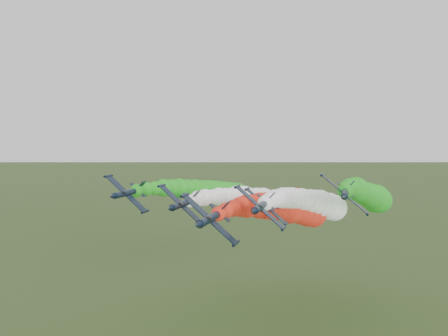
{
  "coord_description": "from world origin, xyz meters",
  "views": [
    {
      "loc": [
        25.11,
        -82.14,
        54.47
      ],
      "look_at": [
        1.63,
        -3.19,
        48.86
      ],
      "focal_mm": 35.0,
      "sensor_mm": 36.0,
      "label": 1
    }
  ],
  "objects_px": {
    "jet_outer_right": "(368,195)",
    "jet_outer_left": "(224,195)",
    "jet_trail": "(315,203)",
    "jet_inner_left": "(266,202)",
    "jet_lead": "(290,210)",
    "jet_inner_right": "(317,204)"
  },
  "relations": [
    {
      "from": "jet_inner_left",
      "to": "jet_trail",
      "type": "relative_size",
      "value": 1.0
    },
    {
      "from": "jet_outer_left",
      "to": "jet_lead",
      "type": "bearing_deg",
      "value": -38.2
    },
    {
      "from": "jet_lead",
      "to": "jet_inner_left",
      "type": "bearing_deg",
      "value": 120.52
    },
    {
      "from": "jet_inner_left",
      "to": "jet_outer_left",
      "type": "height_order",
      "value": "jet_outer_left"
    },
    {
      "from": "jet_outer_right",
      "to": "jet_inner_left",
      "type": "bearing_deg",
      "value": -167.14
    },
    {
      "from": "jet_lead",
      "to": "jet_trail",
      "type": "xyz_separation_m",
      "value": [
        4.11,
        28.55,
        -2.22
      ]
    },
    {
      "from": "jet_lead",
      "to": "jet_inner_right",
      "type": "relative_size",
      "value": 1.0
    },
    {
      "from": "jet_inner_right",
      "to": "jet_trail",
      "type": "height_order",
      "value": "jet_inner_right"
    },
    {
      "from": "jet_inner_left",
      "to": "jet_outer_right",
      "type": "relative_size",
      "value": 1.01
    },
    {
      "from": "jet_inner_left",
      "to": "jet_trail",
      "type": "xyz_separation_m",
      "value": [
        13.74,
        12.22,
        -1.46
      ]
    },
    {
      "from": "jet_lead",
      "to": "jet_inner_left",
      "type": "relative_size",
      "value": 0.99
    },
    {
      "from": "jet_inner_right",
      "to": "jet_outer_right",
      "type": "relative_size",
      "value": 1.0
    },
    {
      "from": "jet_lead",
      "to": "jet_trail",
      "type": "relative_size",
      "value": 0.99
    },
    {
      "from": "jet_inner_left",
      "to": "jet_outer_left",
      "type": "distance_m",
      "value": 13.89
    },
    {
      "from": "jet_outer_right",
      "to": "jet_trail",
      "type": "xyz_separation_m",
      "value": [
        -15.85,
        5.46,
        -3.92
      ]
    },
    {
      "from": "jet_outer_left",
      "to": "jet_outer_right",
      "type": "height_order",
      "value": "jet_outer_right"
    },
    {
      "from": "jet_inner_left",
      "to": "jet_inner_right",
      "type": "xyz_separation_m",
      "value": [
        15.46,
        -2.93,
        0.71
      ]
    },
    {
      "from": "jet_inner_left",
      "to": "jet_inner_right",
      "type": "height_order",
      "value": "jet_inner_right"
    },
    {
      "from": "jet_inner_left",
      "to": "jet_outer_right",
      "type": "distance_m",
      "value": 30.45
    },
    {
      "from": "jet_lead",
      "to": "jet_outer_right",
      "type": "height_order",
      "value": "jet_outer_right"
    },
    {
      "from": "jet_lead",
      "to": "jet_outer_right",
      "type": "relative_size",
      "value": 1.0
    },
    {
      "from": "jet_outer_right",
      "to": "jet_outer_left",
      "type": "bearing_deg",
      "value": -173.72
    }
  ]
}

